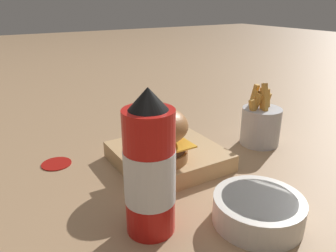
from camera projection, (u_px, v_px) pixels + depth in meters
name	position (u px, v px, depth m)	size (l,w,h in m)	color
ground_plane	(169.00, 166.00, 0.68)	(6.00, 6.00, 0.00)	#9E7A56
serving_board	(168.00, 156.00, 0.68)	(0.20, 0.20, 0.03)	tan
burger	(160.00, 134.00, 0.61)	(0.11, 0.11, 0.10)	#9E6638
ketchup_bottle	(150.00, 170.00, 0.46)	(0.07, 0.07, 0.22)	red
fries_basket	(260.00, 124.00, 0.77)	(0.09, 0.09, 0.15)	#B7B7BC
side_bowl	(258.00, 209.00, 0.50)	(0.14, 0.14, 0.04)	silver
spoon	(152.00, 121.00, 0.91)	(0.09, 0.14, 0.01)	silver
ketchup_puddle	(56.00, 163.00, 0.68)	(0.06, 0.06, 0.00)	#9E140F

